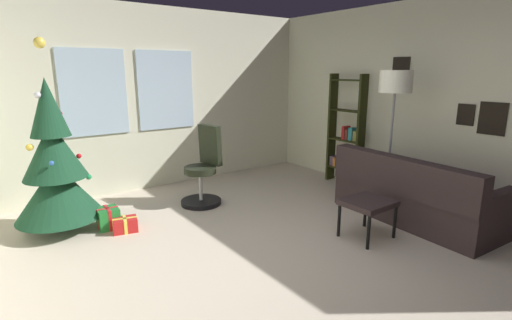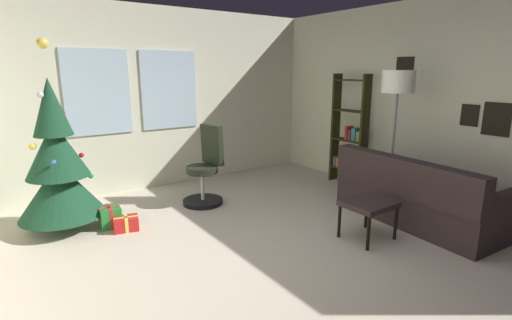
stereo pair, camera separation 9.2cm
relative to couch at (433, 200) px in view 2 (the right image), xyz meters
The scene contains 11 objects.
ground_plane 2.13m from the couch, 170.00° to the left, with size 5.37×6.07×0.10m, color beige.
wall_back_with_windows 4.18m from the couch, 121.15° to the left, with size 5.37×0.12×2.78m.
wall_right_with_frames 1.34m from the couch, 28.59° to the left, with size 0.12×6.07×2.78m.
couch is the anchor object (origin of this frame).
footstool 1.04m from the couch, behind, with size 0.52×0.46×0.44m.
holiday_tree 4.48m from the couch, 146.99° to the left, with size 0.95×0.95×2.18m.
gift_box_red 3.71m from the couch, 148.36° to the left, with size 0.31×0.27×0.16m.
gift_box_green 3.93m from the couch, 146.66° to the left, with size 0.25×0.27×0.25m.
office_chair 2.97m from the couch, 130.92° to the left, with size 0.56×0.56×1.10m.
bookshelf 1.83m from the couch, 76.81° to the left, with size 0.18×0.64×1.78m.
floor_lamp 1.44m from the couch, 91.52° to the left, with size 0.41×0.41×1.83m.
Camera 2 is at (-2.24, -2.69, 1.84)m, focal length 26.55 mm.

